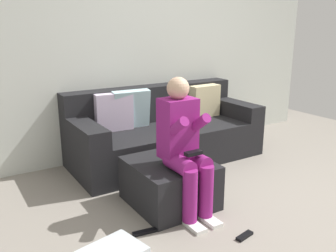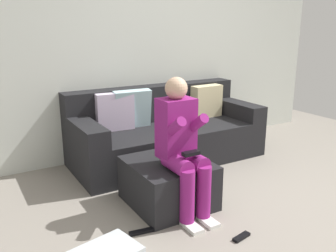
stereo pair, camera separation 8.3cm
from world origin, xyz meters
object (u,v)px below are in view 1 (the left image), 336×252
person_seated (184,144)px  couch_sectional (164,132)px  remote_by_storage_bin (145,232)px  remote_near_ottoman (245,236)px  ottoman (169,183)px

person_seated → couch_sectional: bearing=66.1°
person_seated → remote_by_storage_bin: bearing=-163.8°
person_seated → remote_near_ottoman: bearing=-74.0°
remote_near_ottoman → remote_by_storage_bin: (-0.60, 0.44, 0.00)m
couch_sectional → remote_by_storage_bin: bearing=-126.4°
couch_sectional → person_seated: size_ratio=1.93×
couch_sectional → person_seated: 1.31m
remote_by_storage_bin → ottoman: bearing=45.1°
person_seated → remote_by_storage_bin: person_seated is taller
couch_sectional → remote_near_ottoman: bearing=-101.6°
ottoman → remote_near_ottoman: bearing=-76.0°
ottoman → person_seated: person_seated is taller
remote_near_ottoman → couch_sectional: bearing=67.2°
remote_near_ottoman → remote_by_storage_bin: size_ratio=0.83×
person_seated → remote_near_ottoman: 0.83m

